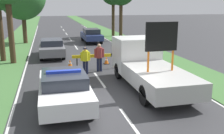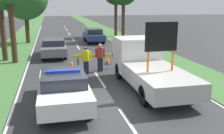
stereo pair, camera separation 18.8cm
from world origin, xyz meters
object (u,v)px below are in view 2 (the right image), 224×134
object	(u,v)px
road_barrier	(97,57)
traffic_cone_near_police	(108,60)
police_officer	(86,58)
traffic_cone_centre_front	(71,64)
queued_car_hatch_blue	(94,35)
queued_car_suv_grey	(54,47)
work_truck	(146,65)
pedestrian_civilian	(100,55)
police_car	(63,88)

from	to	relation	value
road_barrier	traffic_cone_near_police	distance (m)	1.72
police_officer	traffic_cone_near_police	bearing A→B (deg)	-118.51
road_barrier	traffic_cone_centre_front	distance (m)	1.79
queued_car_hatch_blue	traffic_cone_near_police	bearing A→B (deg)	85.89
queued_car_suv_grey	queued_car_hatch_blue	world-z (taller)	queued_car_hatch_blue
police_officer	queued_car_hatch_blue	size ratio (longest dim) A/B	0.34
road_barrier	queued_car_suv_grey	size ratio (longest dim) A/B	0.65
work_truck	pedestrian_civilian	bearing A→B (deg)	-65.97
traffic_cone_centre_front	queued_car_suv_grey	distance (m)	4.20
police_officer	traffic_cone_centre_front	world-z (taller)	police_officer
queued_car_hatch_blue	police_car	bearing A→B (deg)	76.81
work_truck	police_officer	distance (m)	3.92
police_officer	traffic_cone_near_police	world-z (taller)	police_officer
queued_car_suv_grey	pedestrian_civilian	bearing A→B (deg)	116.49
pedestrian_civilian	police_car	bearing A→B (deg)	-93.27
work_truck	queued_car_hatch_blue	xyz separation A→B (m)	(-0.11, 15.62, -0.30)
police_officer	queued_car_hatch_blue	bearing A→B (deg)	-91.55
traffic_cone_near_police	traffic_cone_centre_front	xyz separation A→B (m)	(-2.52, -0.53, 0.02)
road_barrier	pedestrian_civilian	distance (m)	0.60
police_car	queued_car_suv_grey	bearing A→B (deg)	92.23
work_truck	traffic_cone_centre_front	xyz separation A→B (m)	(-3.38, 4.62, -0.81)
traffic_cone_centre_front	queued_car_suv_grey	bearing A→B (deg)	104.12
police_officer	traffic_cone_near_police	distance (m)	2.95
queued_car_suv_grey	queued_car_hatch_blue	size ratio (longest dim) A/B	0.96
work_truck	traffic_cone_near_police	world-z (taller)	work_truck
queued_car_suv_grey	road_barrier	bearing A→B (deg)	117.92
road_barrier	police_officer	bearing A→B (deg)	-122.99
road_barrier	queued_car_suv_grey	distance (m)	5.45
police_officer	pedestrian_civilian	size ratio (longest dim) A/B	0.93
police_car	road_barrier	xyz separation A→B (m)	(2.34, 5.63, 0.05)
traffic_cone_near_police	police_officer	bearing A→B (deg)	-128.19
pedestrian_civilian	traffic_cone_centre_front	bearing A→B (deg)	164.07
police_officer	traffic_cone_centre_front	bearing A→B (deg)	-56.95
traffic_cone_near_police	queued_car_suv_grey	size ratio (longest dim) A/B	0.11
pedestrian_civilian	traffic_cone_centre_front	xyz separation A→B (m)	(-1.65, 1.32, -0.73)
road_barrier	traffic_cone_centre_front	bearing A→B (deg)	159.85
work_truck	road_barrier	distance (m)	4.28
work_truck	police_officer	xyz separation A→B (m)	(-2.64, 2.90, -0.13)
queued_car_suv_grey	queued_car_hatch_blue	bearing A→B (deg)	-121.70
road_barrier	work_truck	bearing A→B (deg)	-57.96
traffic_cone_near_police	traffic_cone_centre_front	world-z (taller)	traffic_cone_centre_front
police_car	road_barrier	size ratio (longest dim) A/B	1.62
police_car	pedestrian_civilian	size ratio (longest dim) A/B	2.80
police_officer	pedestrian_civilian	world-z (taller)	pedestrian_civilian
police_officer	queued_car_suv_grey	distance (m)	6.04
police_officer	police_car	bearing A→B (deg)	81.33
police_car	traffic_cone_centre_front	distance (m)	6.47
road_barrier	traffic_cone_centre_front	size ratio (longest dim) A/B	5.47
queued_car_suv_grey	traffic_cone_centre_front	bearing A→B (deg)	104.12
work_truck	police_car	bearing A→B (deg)	19.44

